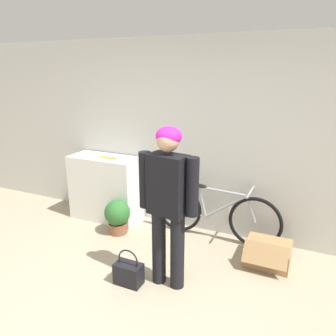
{
  "coord_description": "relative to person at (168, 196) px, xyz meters",
  "views": [
    {
      "loc": [
        1.47,
        -1.83,
        2.17
      ],
      "look_at": [
        0.22,
        0.88,
        1.28
      ],
      "focal_mm": 35.0,
      "sensor_mm": 36.0,
      "label": 1
    }
  ],
  "objects": [
    {
      "name": "ground_plane",
      "position": [
        -0.22,
        -0.88,
        -1.0
      ],
      "size": [
        14.0,
        14.0,
        0.0
      ],
      "primitive_type": "plane",
      "color": "tan"
    },
    {
      "name": "side_shelf",
      "position": [
        -1.53,
        1.08,
        -0.52
      ],
      "size": [
        1.04,
        0.47,
        0.96
      ],
      "color": "white",
      "rests_on": "ground_plane"
    },
    {
      "name": "banana",
      "position": [
        -1.41,
        1.03,
        -0.02
      ],
      "size": [
        0.32,
        0.09,
        0.04
      ],
      "color": "#EAD64C",
      "rests_on": "side_shelf"
    },
    {
      "name": "person",
      "position": [
        0.0,
        0.0,
        0.0
      ],
      "size": [
        0.63,
        0.28,
        1.68
      ],
      "rotation": [
        0.0,
        0.0,
        -0.16
      ],
      "color": "black",
      "rests_on": "ground_plane"
    },
    {
      "name": "wall_back",
      "position": [
        -0.22,
        1.36,
        0.3
      ],
      "size": [
        8.0,
        0.07,
        2.6
      ],
      "color": "silver",
      "rests_on": "ground_plane"
    },
    {
      "name": "cardboard_box",
      "position": [
        0.89,
        0.85,
        -0.88
      ],
      "size": [
        0.51,
        0.55,
        0.33
      ],
      "color": "#A87F51",
      "rests_on": "ground_plane"
    },
    {
      "name": "potted_plant",
      "position": [
        -1.1,
        0.73,
        -0.73
      ],
      "size": [
        0.36,
        0.36,
        0.48
      ],
      "color": "brown",
      "rests_on": "ground_plane"
    },
    {
      "name": "handbag",
      "position": [
        -0.37,
        -0.18,
        -0.87
      ],
      "size": [
        0.29,
        0.17,
        0.4
      ],
      "color": "black",
      "rests_on": "ground_plane"
    },
    {
      "name": "bicycle",
      "position": [
        0.15,
        1.14,
        -0.63
      ],
      "size": [
        1.73,
        0.46,
        0.75
      ],
      "rotation": [
        0.0,
        0.0,
        -0.01
      ],
      "color": "black",
      "rests_on": "ground_plane"
    }
  ]
}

